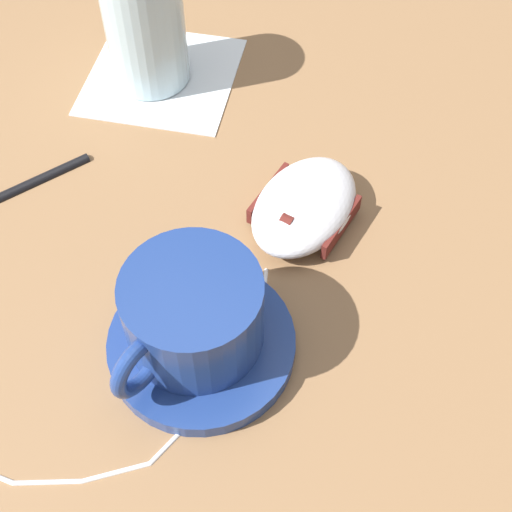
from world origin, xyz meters
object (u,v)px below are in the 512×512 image
saucer (202,344)px  pen (3,193)px  coffee_cup (191,313)px  computer_mouse (304,206)px  drinking_glass (145,24)px

saucer → pen: 0.21m
coffee_cup → computer_mouse: (-0.13, 0.01, -0.03)m
saucer → pen: (-0.04, -0.21, -0.00)m
drinking_glass → pen: bearing=-7.5°
computer_mouse → coffee_cup: bearing=-6.0°
computer_mouse → saucer: bearing=-3.8°
computer_mouse → drinking_glass: drinking_glass is taller
coffee_cup → pen: (-0.04, -0.20, -0.04)m
pen → saucer: bearing=79.5°
coffee_cup → drinking_glass: 0.28m
saucer → drinking_glass: bearing=-139.0°
computer_mouse → pen: (0.10, -0.22, -0.01)m
saucer → coffee_cup: (-0.00, -0.01, 0.04)m
coffee_cup → pen: size_ratio=0.86×
computer_mouse → pen: size_ratio=0.78×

